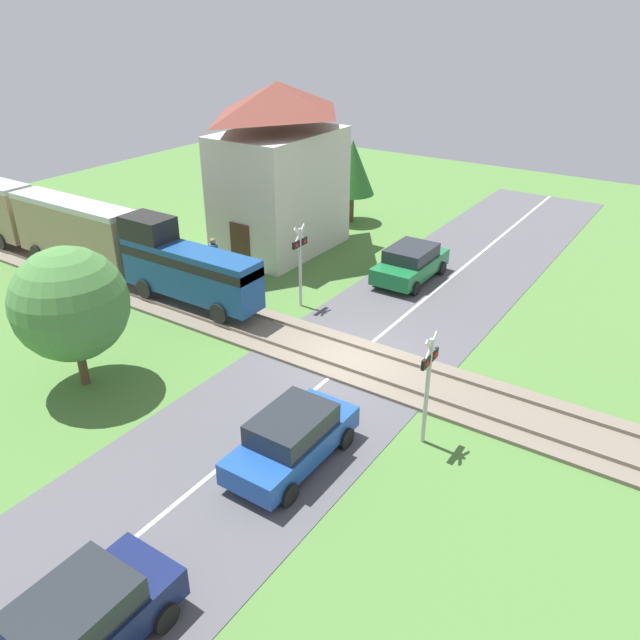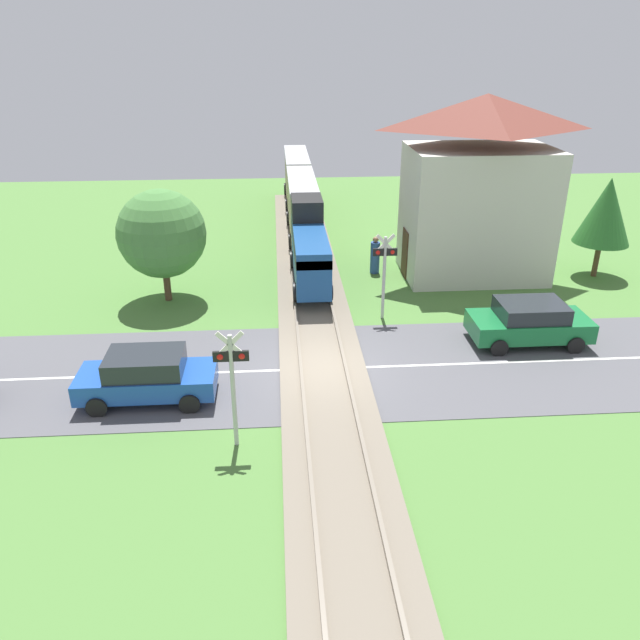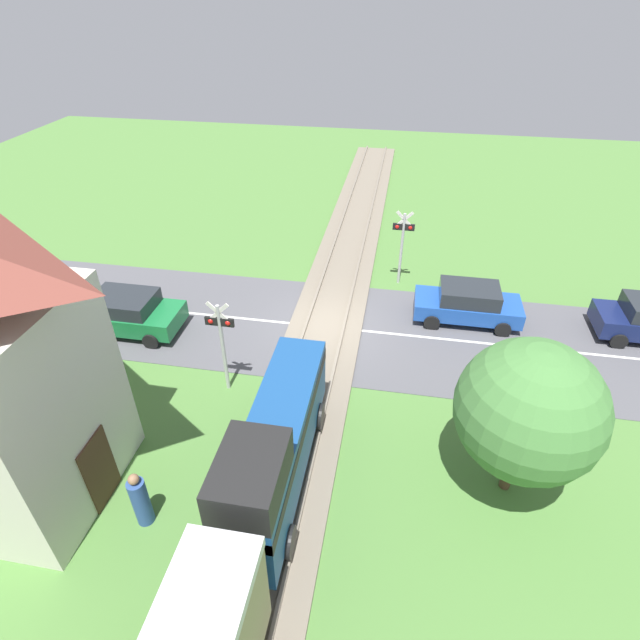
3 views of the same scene
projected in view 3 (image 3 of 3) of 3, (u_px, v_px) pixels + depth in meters
ground_plane at (326, 327)px, 19.25m from camera, size 60.00×60.00×0.00m
road_surface at (326, 327)px, 19.24m from camera, size 48.00×6.40×0.02m
track_bed at (326, 326)px, 19.21m from camera, size 2.80×48.00×0.24m
car_near_crossing at (468, 303)px, 19.20m from camera, size 4.02×1.86×1.52m
car_far_side at (126, 312)px, 18.67m from camera, size 4.10×2.02×1.53m
crossing_signal_west_approach at (403, 239)px, 20.81m from camera, size 0.90×0.18×3.34m
crossing_signal_east_approach at (221, 336)px, 15.24m from camera, size 0.90×0.18×3.34m
pedestrian_by_station at (140, 500)px, 12.04m from camera, size 0.42×0.42×1.70m
tree_roadside_hedge at (529, 411)px, 11.70m from camera, size 3.50×3.50×4.55m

